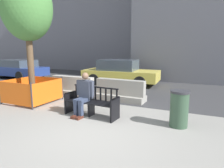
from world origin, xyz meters
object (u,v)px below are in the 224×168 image
Objects in this scene: jersey_barrier_centre at (120,92)px; jersey_barrier_left at (73,88)px; car_taxi_near at (120,72)px; car_sedan_mid at (17,69)px; street_bench at (92,103)px; construction_fence at (33,90)px; street_tree at (27,8)px; seated_person at (84,93)px; trash_bin at (179,109)px.

jersey_barrier_centre is 2.24m from jersey_barrier_left.
car_taxi_near is 0.94× the size of car_sedan_mid.
car_taxi_near is (-1.43, 3.44, 0.36)m from jersey_barrier_centre.
street_bench is at bearing -76.19° from car_taxi_near.
construction_fence is 5.27m from car_taxi_near.
car_taxi_near is (1.56, 5.03, -2.76)m from street_tree.
street_bench reaches higher than jersey_barrier_centre.
construction_fence is (-2.68, 0.51, -0.22)m from seated_person.
car_taxi_near is 4.51× the size of trash_bin.
street_tree is (-2.99, -1.59, 3.11)m from jersey_barrier_centre.
car_taxi_near is at bearing 101.35° from seated_person.
trash_bin is (5.43, -0.26, -2.97)m from street_tree.
construction_fence is at bearing -35.57° from car_sedan_mid.
jersey_barrier_left is 5.00m from trash_bin.
construction_fence is 5.43m from trash_bin.
construction_fence is (-2.99, -1.59, 0.13)m from jersey_barrier_centre.
street_bench reaches higher than jersey_barrier_left.
jersey_barrier_left is 2.08× the size of trash_bin.
car_sedan_mid is at bearing 152.02° from street_bench.
street_bench is 2.94m from jersey_barrier_left.
street_bench is at bearing -9.23° from construction_fence.
car_taxi_near reaches higher than construction_fence.
seated_person is 0.65× the size of jersey_barrier_centre.
car_taxi_near is (-1.11, 5.54, 0.01)m from seated_person.
street_tree is at bearing 177.28° from trash_bin.
jersey_barrier_centre is (0.08, 2.07, -0.06)m from street_bench.
street_tree is 2.87× the size of construction_fence.
seated_person is at bearing -98.62° from jersey_barrier_centre.
jersey_barrier_centre and jersey_barrier_left have the same top height.
jersey_barrier_centre is at bearing 142.76° from trash_bin.
car_sedan_mid is at bearing 158.14° from jersey_barrier_left.
car_sedan_mid reaches higher than construction_fence.
street_bench is at bearing -175.08° from trash_bin.
jersey_barrier_left is (-1.92, 2.04, -0.35)m from seated_person.
car_sedan_mid reaches higher than street_bench.
car_taxi_near is (-1.35, 5.50, 0.30)m from street_bench.
seated_person is 0.28× the size of street_tree.
street_bench is at bearing -27.98° from car_sedan_mid.
construction_fence is (0.00, -0.00, -2.99)m from street_tree.
jersey_barrier_left is 3.55m from street_tree.
street_bench is 0.86× the size of jersey_barrier_left.
seated_person is 2.82m from jersey_barrier_left.
jersey_barrier_left is (-2.24, -0.06, 0.00)m from jersey_barrier_centre.
trash_bin is (4.67, -1.79, 0.14)m from jersey_barrier_left.
seated_person is at bearing -174.66° from trash_bin.
construction_fence is at bearing -107.26° from car_taxi_near.
car_sedan_mid is (-8.84, 2.59, 0.32)m from jersey_barrier_centre.
street_bench is 5.67m from car_taxi_near.
construction_fence is 0.35× the size of car_sedan_mid.
street_tree reaches higher than construction_fence.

